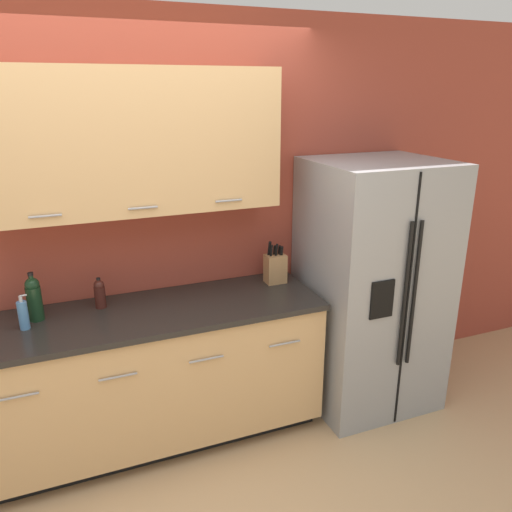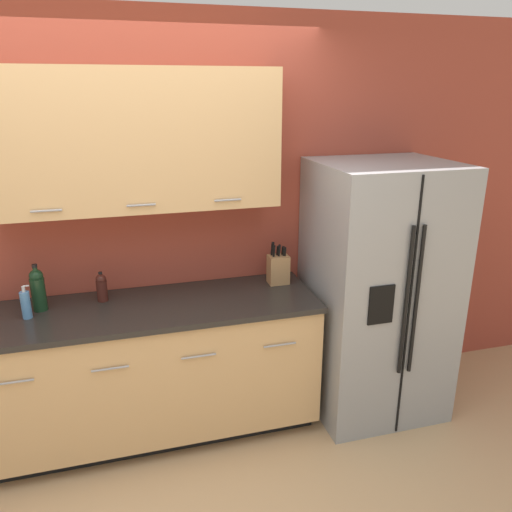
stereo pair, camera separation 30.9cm
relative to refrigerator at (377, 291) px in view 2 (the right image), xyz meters
The scene contains 7 objects.
wall_back 1.70m from the refrigerator, 166.59° to the left, with size 10.00×0.39×2.60m.
counter_unit 1.55m from the refrigerator, behind, with size 2.05×0.64×0.90m.
refrigerator is the anchor object (origin of this frame).
knife_block 0.68m from the refrigerator, 162.45° to the left, with size 0.13×0.10×0.29m.
wine_bottle 2.13m from the refrigerator, behind, with size 0.08×0.08×0.28m.
soap_dispenser 2.18m from the refrigerator, behind, with size 0.06×0.05×0.20m.
oil_bottle 1.78m from the refrigerator, behind, with size 0.06×0.06×0.19m.
Camera 2 is at (-0.05, -2.09, 2.14)m, focal length 35.00 mm.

